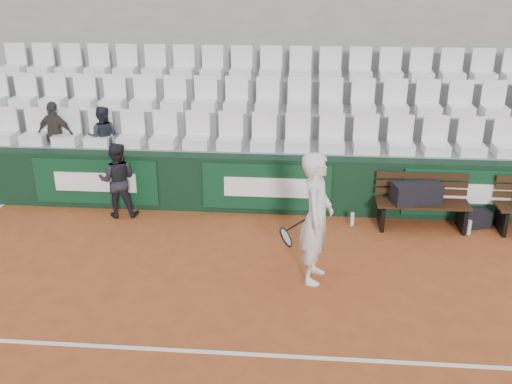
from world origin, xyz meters
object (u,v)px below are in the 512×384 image
spectator_b (52,110)px  spectator_c (101,113)px  sports_bag_left (417,193)px  ball_kid (117,180)px  sports_bag_ground (474,218)px  water_bottle_near (352,219)px  bench_left (421,215)px  water_bottle_far (469,227)px  tennis_player (316,218)px

spectator_b → spectator_c: spectator_b is taller
spectator_b → spectator_c: size_ratio=1.06×
sports_bag_left → ball_kid: ball_kid is taller
sports_bag_ground → water_bottle_near: sports_bag_ground is taller
bench_left → spectator_b: 6.72m
ball_kid → spectator_b: 1.92m
water_bottle_near → spectator_b: 5.67m
sports_bag_left → water_bottle_far: sports_bag_left is taller
bench_left → water_bottle_far: (0.73, -0.19, -0.10)m
bench_left → sports_bag_left: 0.41m
water_bottle_far → tennis_player: tennis_player is taller
sports_bag_left → sports_bag_ground: size_ratio=1.60×
ball_kid → spectator_c: size_ratio=1.14×
ball_kid → bench_left: bearing=171.9°
sports_bag_ground → ball_kid: ball_kid is taller
water_bottle_near → sports_bag_left: bearing=-0.2°
sports_bag_ground → tennis_player: bearing=-144.3°
sports_bag_left → tennis_player: bearing=-133.1°
water_bottle_far → tennis_player: bearing=-147.5°
tennis_player → water_bottle_far: bearing=32.5°
tennis_player → spectator_b: size_ratio=1.51×
spectator_b → water_bottle_near: bearing=177.4°
sports_bag_ground → water_bottle_near: (-2.01, -0.14, -0.03)m
spectator_c → tennis_player: bearing=136.3°
water_bottle_far → spectator_b: spectator_b is taller
spectator_b → spectator_c: (0.89, 0.00, -0.03)m
bench_left → water_bottle_near: bench_left is taller
ball_kid → water_bottle_far: bearing=170.2°
sports_bag_left → water_bottle_near: 1.12m
bench_left → sports_bag_left: sports_bag_left is taller
bench_left → water_bottle_near: (-1.12, -0.01, -0.11)m
spectator_c → ball_kid: bearing=111.3°
sports_bag_left → ball_kid: (-4.99, 0.08, 0.04)m
tennis_player → spectator_b: (-4.73, 2.76, 0.69)m
ball_kid → water_bottle_near: bearing=171.6°
bench_left → spectator_c: bearing=170.1°
tennis_player → bench_left: bearing=45.1°
sports_bag_left → water_bottle_near: size_ratio=3.43×
sports_bag_left → spectator_b: 6.54m
spectator_c → sports_bag_ground: bearing=164.6°
sports_bag_left → tennis_player: size_ratio=0.42×
water_bottle_far → tennis_player: 3.08m
sports_bag_ground → spectator_b: bearing=173.5°
water_bottle_near → spectator_c: size_ratio=0.20×
sports_bag_ground → water_bottle_far: sports_bag_ground is taller
sports_bag_ground → water_bottle_near: 2.01m
water_bottle_near → spectator_b: bearing=169.6°
tennis_player → water_bottle_near: bearing=69.7°
water_bottle_near → bench_left: bearing=0.4°
bench_left → ball_kid: 5.12m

